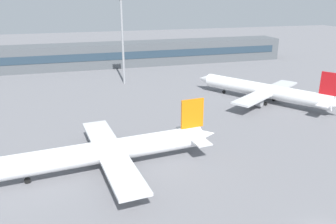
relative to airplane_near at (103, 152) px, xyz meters
name	(u,v)px	position (x,y,z in m)	size (l,w,h in m)	color
ground_plane	(202,121)	(23.70, 16.07, -3.11)	(400.00, 400.00, 0.00)	slate
terminal_building	(140,53)	(23.70, 83.82, 1.40)	(120.44, 12.13, 9.00)	#4C5156
airplane_near	(103,152)	(0.00, 0.00, 0.00)	(41.24, 28.88, 10.19)	white
airplane_mid	(263,90)	(44.64, 25.23, 0.04)	(26.95, 36.87, 10.33)	silver
floodlight_tower_west	(122,35)	(12.55, 54.89, 12.33)	(3.20, 0.80, 26.79)	gray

